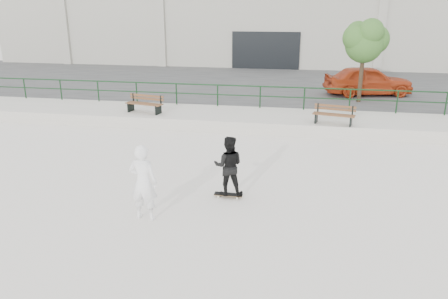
% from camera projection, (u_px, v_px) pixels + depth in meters
% --- Properties ---
extents(ground, '(120.00, 120.00, 0.00)m').
position_uv_depth(ground, '(171.00, 225.00, 10.48)').
color(ground, silver).
rests_on(ground, ground).
extents(ledge, '(30.00, 3.00, 0.50)m').
position_uv_depth(ledge, '(234.00, 119.00, 19.27)').
color(ledge, beige).
rests_on(ledge, ground).
extents(parking_strip, '(60.00, 14.00, 0.50)m').
position_uv_depth(parking_strip, '(256.00, 86.00, 27.21)').
color(parking_strip, '#383838').
rests_on(parking_strip, ground).
extents(railing, '(28.00, 0.06, 1.03)m').
position_uv_depth(railing, '(239.00, 91.00, 20.17)').
color(railing, '#133619').
rests_on(railing, ledge).
extents(commercial_building, '(44.20, 16.33, 8.00)m').
position_uv_depth(commercial_building, '(275.00, 11.00, 38.91)').
color(commercial_building, '#AEAB9C').
rests_on(commercial_building, ground).
extents(bench_left, '(1.77, 0.83, 0.78)m').
position_uv_depth(bench_left, '(145.00, 104.00, 19.24)').
color(bench_left, brown).
rests_on(bench_left, ledge).
extents(bench_right, '(1.70, 0.80, 0.76)m').
position_uv_depth(bench_right, '(334.00, 115.00, 17.38)').
color(bench_right, brown).
rests_on(bench_right, ledge).
extents(tree, '(2.24, 1.99, 3.97)m').
position_uv_depth(tree, '(365.00, 40.00, 20.60)').
color(tree, '#3D2D1E').
rests_on(tree, parking_strip).
extents(red_car, '(4.79, 2.79, 1.53)m').
position_uv_depth(red_car, '(368.00, 80.00, 22.93)').
color(red_car, '#AB3515').
rests_on(red_car, parking_strip).
extents(skateboard, '(0.78, 0.22, 0.09)m').
position_uv_depth(skateboard, '(228.00, 195.00, 11.99)').
color(skateboard, black).
rests_on(skateboard, ground).
extents(standing_skater, '(0.86, 0.70, 1.65)m').
position_uv_depth(standing_skater, '(228.00, 166.00, 11.72)').
color(standing_skater, black).
rests_on(standing_skater, skateboard).
extents(seated_skater, '(0.72, 0.49, 1.92)m').
position_uv_depth(seated_skater, '(143.00, 183.00, 10.51)').
color(seated_skater, white).
rests_on(seated_skater, ground).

